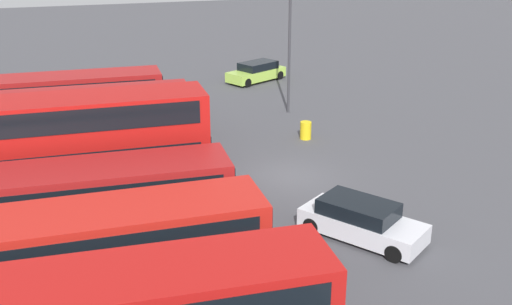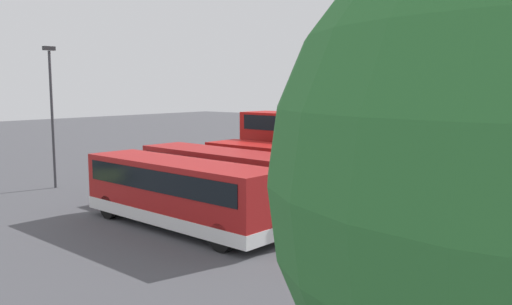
# 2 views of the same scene
# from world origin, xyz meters

# --- Properties ---
(ground_plane) EXTENTS (140.00, 140.00, 0.00)m
(ground_plane) POSITION_xyz_m (0.00, 0.00, 0.00)
(ground_plane) COLOR #47474C
(bus_single_deck_near_end) EXTENTS (3.21, 10.89, 2.95)m
(bus_single_deck_near_end) POSITION_xyz_m (-10.67, 8.53, 1.62)
(bus_single_deck_near_end) COLOR #B71411
(bus_single_deck_near_end) RESTS_ON ground
(bus_single_deck_second) EXTENTS (2.89, 11.80, 2.95)m
(bus_single_deck_second) POSITION_xyz_m (-6.98, 9.60, 1.62)
(bus_single_deck_second) COLOR red
(bus_single_deck_second) RESTS_ON ground
(bus_single_deck_third) EXTENTS (3.17, 10.41, 2.95)m
(bus_single_deck_third) POSITION_xyz_m (-3.45, 9.00, 1.62)
(bus_single_deck_third) COLOR #A51919
(bus_single_deck_third) RESTS_ON ground
(bus_double_decker_fourth) EXTENTS (3.02, 10.96, 4.55)m
(bus_double_decker_fourth) POSITION_xyz_m (-0.03, 9.30, 2.45)
(bus_double_decker_fourth) COLOR #B71411
(bus_double_decker_fourth) RESTS_ON ground
(bus_single_deck_fifth) EXTENTS (2.74, 10.36, 2.95)m
(bus_single_deck_fifth) POSITION_xyz_m (3.56, 9.58, 1.62)
(bus_single_deck_fifth) COLOR #B71411
(bus_single_deck_fifth) RESTS_ON ground
(bus_single_deck_sixth) EXTENTS (3.22, 12.16, 2.95)m
(bus_single_deck_sixth) POSITION_xyz_m (7.19, 9.08, 1.62)
(bus_single_deck_sixth) COLOR #A51919
(bus_single_deck_sixth) RESTS_ON ground
(bus_single_deck_seventh) EXTENTS (3.02, 10.46, 2.95)m
(bus_single_deck_seventh) POSITION_xyz_m (11.03, 9.10, 1.62)
(bus_single_deck_seventh) COLOR #A51919
(bus_single_deck_seventh) RESTS_ON ground
(box_truck_blue) EXTENTS (3.95, 7.85, 3.20)m
(box_truck_blue) POSITION_xyz_m (-18.61, 7.58, 1.71)
(box_truck_blue) COLOR navy
(box_truck_blue) RESTS_ON ground
(car_hatchback_silver) EXTENTS (4.73, 4.03, 1.43)m
(car_hatchback_silver) POSITION_xyz_m (-6.13, -0.44, 0.70)
(car_hatchback_silver) COLOR silver
(car_hatchback_silver) RESTS_ON ground
(lamp_post_tall) EXTENTS (0.70, 0.30, 8.52)m
(lamp_post_tall) POSITION_xyz_m (9.58, -3.65, 4.95)
(lamp_post_tall) COLOR #38383D
(lamp_post_tall) RESTS_ON ground
(waste_bin_yellow) EXTENTS (0.60, 0.60, 0.95)m
(waste_bin_yellow) POSITION_xyz_m (4.65, -2.76, 0.47)
(waste_bin_yellow) COLOR yellow
(waste_bin_yellow) RESTS_ON ground
(tree_leftmost) EXTENTS (3.67, 3.67, 5.65)m
(tree_leftmost) POSITION_xyz_m (9.64, 21.88, 3.80)
(tree_leftmost) COLOR #4C3823
(tree_leftmost) RESTS_ON ground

